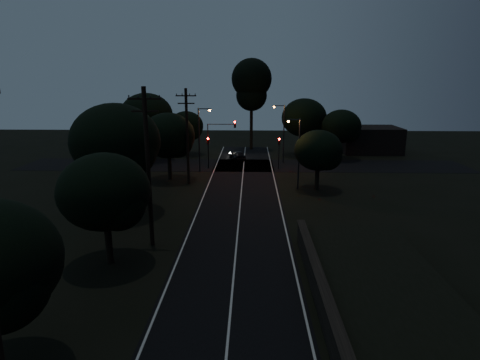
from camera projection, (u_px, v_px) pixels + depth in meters
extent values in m
cube|color=black|center=(239.00, 213.00, 35.20)|extent=(8.00, 70.00, 0.02)
cube|color=black|center=(244.00, 165.00, 54.58)|extent=(60.00, 8.00, 0.02)
cube|color=beige|center=(239.00, 213.00, 35.20)|extent=(0.12, 70.00, 0.01)
cube|color=beige|center=(197.00, 212.00, 35.30)|extent=(0.12, 70.00, 0.01)
cube|color=beige|center=(282.00, 213.00, 35.10)|extent=(0.12, 70.00, 0.01)
cube|color=black|center=(337.00, 347.00, 16.49)|extent=(0.40, 26.00, 1.50)
cube|color=black|center=(338.00, 330.00, 16.29)|extent=(0.55, 26.00, 0.10)
cube|color=black|center=(420.00, 352.00, 16.43)|extent=(6.50, 26.00, 1.20)
cylinder|color=black|center=(148.00, 169.00, 27.24)|extent=(0.30, 0.30, 11.00)
cube|color=black|center=(144.00, 99.00, 26.08)|extent=(2.20, 0.12, 0.12)
cube|color=black|center=(145.00, 111.00, 26.28)|extent=(1.80, 0.12, 0.12)
cylinder|color=black|center=(187.00, 137.00, 43.77)|extent=(0.30, 0.30, 10.50)
cube|color=black|center=(186.00, 96.00, 42.67)|extent=(2.20, 0.12, 0.12)
cube|color=black|center=(186.00, 103.00, 42.87)|extent=(1.80, 0.12, 0.12)
sphere|color=black|center=(1.00, 285.00, 14.45)|extent=(3.44, 3.44, 3.44)
cylinder|color=black|center=(109.00, 244.00, 25.41)|extent=(0.44, 0.44, 2.65)
ellipsoid|color=black|center=(104.00, 192.00, 24.57)|extent=(5.62, 5.62, 4.78)
sphere|color=black|center=(118.00, 203.00, 24.13)|extent=(3.37, 3.37, 3.37)
cylinder|color=black|center=(120.00, 193.00, 35.06)|extent=(0.44, 0.44, 3.50)
ellipsoid|color=black|center=(116.00, 141.00, 33.94)|extent=(7.55, 7.55, 6.42)
sphere|color=black|center=(129.00, 152.00, 33.35)|extent=(4.53, 4.53, 4.53)
cylinder|color=black|center=(170.00, 167.00, 46.71)|extent=(0.44, 0.44, 2.87)
ellipsoid|color=black|center=(168.00, 135.00, 45.80)|extent=(6.12, 6.12, 5.20)
sphere|color=black|center=(177.00, 142.00, 45.33)|extent=(3.67, 3.67, 3.67)
cylinder|color=black|center=(187.00, 146.00, 62.28)|extent=(0.44, 0.44, 2.46)
ellipsoid|color=black|center=(186.00, 126.00, 61.49)|extent=(5.27, 5.27, 4.48)
sphere|color=black|center=(192.00, 130.00, 61.09)|extent=(3.16, 3.16, 3.16)
cylinder|color=black|center=(148.00, 147.00, 58.40)|extent=(0.44, 0.44, 3.55)
ellipsoid|color=black|center=(147.00, 115.00, 57.28)|extent=(7.48, 7.48, 6.36)
sphere|color=black|center=(155.00, 121.00, 56.70)|extent=(4.49, 4.49, 4.49)
cylinder|color=black|center=(303.00, 145.00, 61.70)|extent=(0.44, 0.44, 3.17)
ellipsoid|color=black|center=(304.00, 118.00, 60.68)|extent=(6.82, 6.82, 5.79)
sphere|color=black|center=(312.00, 123.00, 60.16)|extent=(4.09, 4.09, 4.09)
cylinder|color=black|center=(340.00, 150.00, 58.72)|extent=(0.44, 0.44, 2.66)
ellipsoid|color=black|center=(341.00, 126.00, 57.87)|extent=(5.66, 5.66, 4.81)
sphere|color=black|center=(349.00, 131.00, 57.44)|extent=(3.40, 3.40, 3.40)
cylinder|color=black|center=(317.00, 179.00, 42.45)|extent=(0.44, 0.44, 2.36)
ellipsoid|color=black|center=(318.00, 150.00, 41.70)|extent=(5.00, 5.00, 4.25)
sphere|color=black|center=(327.00, 156.00, 41.31)|extent=(3.00, 3.00, 3.00)
cylinder|color=black|center=(251.00, 125.00, 66.16)|extent=(0.50, 0.50, 8.08)
sphere|color=black|center=(252.00, 79.00, 64.34)|extent=(6.46, 6.46, 6.46)
sphere|color=black|center=(252.00, 95.00, 64.99)|extent=(4.99, 4.99, 4.99)
cube|color=black|center=(120.00, 138.00, 64.28)|extent=(10.00, 8.00, 4.40)
cube|color=black|center=(370.00, 139.00, 64.21)|extent=(9.00, 7.00, 4.00)
cylinder|color=black|center=(208.00, 156.00, 52.38)|extent=(0.12, 0.12, 3.20)
cube|color=black|center=(208.00, 141.00, 51.88)|extent=(0.28, 0.22, 0.90)
sphere|color=#FF0705|center=(208.00, 139.00, 51.68)|extent=(0.22, 0.22, 0.22)
cylinder|color=black|center=(279.00, 157.00, 52.13)|extent=(0.12, 0.12, 3.20)
cube|color=black|center=(279.00, 141.00, 51.62)|extent=(0.28, 0.22, 0.90)
sphere|color=#FF0705|center=(279.00, 139.00, 51.43)|extent=(0.22, 0.22, 0.22)
cylinder|color=black|center=(208.00, 150.00, 52.16)|extent=(0.12, 0.12, 5.00)
cube|color=black|center=(235.00, 124.00, 51.25)|extent=(0.28, 0.22, 0.90)
sphere|color=#FF0705|center=(235.00, 122.00, 51.05)|extent=(0.22, 0.22, 0.22)
cube|color=black|center=(221.00, 124.00, 51.30)|extent=(3.50, 0.08, 0.08)
cylinder|color=black|center=(199.00, 140.00, 49.88)|extent=(0.16, 0.16, 8.00)
cube|color=black|center=(204.00, 109.00, 48.90)|extent=(1.40, 0.10, 0.10)
cube|color=black|center=(210.00, 109.00, 48.89)|extent=(0.35, 0.22, 0.12)
sphere|color=orange|center=(210.00, 110.00, 48.92)|extent=(0.26, 0.26, 0.26)
cylinder|color=black|center=(284.00, 134.00, 55.39)|extent=(0.16, 0.16, 8.00)
cube|color=black|center=(279.00, 106.00, 54.45)|extent=(1.40, 0.10, 0.10)
cube|color=black|center=(274.00, 106.00, 54.48)|extent=(0.35, 0.22, 0.12)
sphere|color=orange|center=(274.00, 107.00, 54.51)|extent=(0.26, 0.26, 0.26)
cylinder|color=black|center=(299.00, 155.00, 41.87)|extent=(0.16, 0.16, 7.50)
cube|color=black|center=(294.00, 120.00, 40.99)|extent=(1.20, 0.10, 0.10)
cube|color=black|center=(288.00, 120.00, 41.02)|extent=(0.35, 0.22, 0.12)
sphere|color=orange|center=(288.00, 121.00, 41.05)|extent=(0.26, 0.26, 0.26)
imported|color=black|center=(237.00, 155.00, 58.33)|extent=(2.75, 4.16, 1.32)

